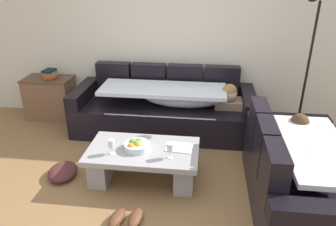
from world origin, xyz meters
The scene contains 14 objects.
ground_plane centered at (0.00, 0.00, 0.00)m, with size 14.00×14.00×0.00m, color olive.
back_wall centered at (0.00, 2.15, 1.35)m, with size 9.00×0.10×2.70m, color silver.
couch_along_wall centered at (0.00, 1.63, 0.33)m, with size 2.51×0.92×0.88m.
couch_near_window centered at (1.47, 0.18, 0.33)m, with size 0.92×1.73×0.88m.
coffee_table centered at (-0.11, 0.41, 0.24)m, with size 1.20×0.68×0.38m.
fruit_bowl centered at (-0.17, 0.40, 0.42)m, with size 0.28×0.28×0.10m.
wine_glass_near_left centered at (-0.41, 0.28, 0.50)m, with size 0.07×0.07×0.17m.
wine_glass_near_right centered at (0.21, 0.27, 0.50)m, with size 0.07×0.07×0.17m.
open_magazine centered at (0.28, 0.48, 0.39)m, with size 0.28×0.21×0.01m, color white.
side_cabinet centered at (-1.85, 1.85, 0.32)m, with size 0.72×0.44×0.64m.
book_stack_on_cabinet centered at (-1.79, 1.85, 0.71)m, with size 0.18×0.22×0.14m.
floor_lamp centered at (1.75, 1.53, 1.12)m, with size 0.33×0.31×1.95m.
pair_of_shoes centered at (-0.14, -0.29, 0.04)m, with size 0.33×0.30×0.09m.
crumpled_garment centered at (-1.03, 0.34, 0.06)m, with size 0.40×0.32×0.12m, color #4C2323.
Camera 1 is at (0.53, -2.54, 2.17)m, focal length 34.44 mm.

